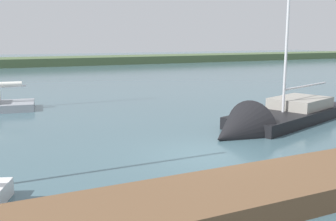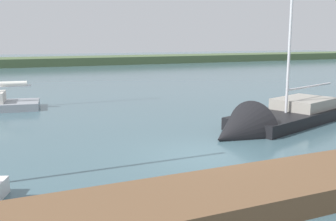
{
  "view_description": "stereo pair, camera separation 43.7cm",
  "coord_description": "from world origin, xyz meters",
  "views": [
    {
      "loc": [
        6.99,
        11.4,
        4.01
      ],
      "look_at": [
        0.28,
        -2.41,
        1.24
      ],
      "focal_mm": 42.53,
      "sensor_mm": 36.0,
      "label": 1
    },
    {
      "loc": [
        6.59,
        11.58,
        4.01
      ],
      "look_at": [
        0.28,
        -2.41,
        1.24
      ],
      "focal_mm": 42.53,
      "sensor_mm": 36.0,
      "label": 2
    }
  ],
  "objects": [
    {
      "name": "dock_pier",
      "position": [
        0.0,
        4.02,
        0.3
      ],
      "size": [
        25.28,
        2.49,
        0.6
      ],
      "primitive_type": "cube",
      "color": "brown",
      "rests_on": "ground_plane"
    },
    {
      "name": "ground_plane",
      "position": [
        0.0,
        0.0,
        0.0
      ],
      "size": [
        200.0,
        200.0,
        0.0
      ],
      "primitive_type": "plane",
      "color": "#42606B"
    },
    {
      "name": "sailboat_outer_mooring",
      "position": [
        -5.22,
        -2.73,
        0.18
      ],
      "size": [
        10.24,
        5.66,
        12.5
      ],
      "rotation": [
        0.0,
        0.0,
        0.33
      ],
      "color": "black",
      "rests_on": "ground_plane"
    },
    {
      "name": "far_shoreline",
      "position": [
        0.0,
        -51.71,
        0.0
      ],
      "size": [
        180.0,
        8.0,
        2.4
      ],
      "primitive_type": "cube",
      "color": "#4C603D",
      "rests_on": "ground_plane"
    }
  ]
}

